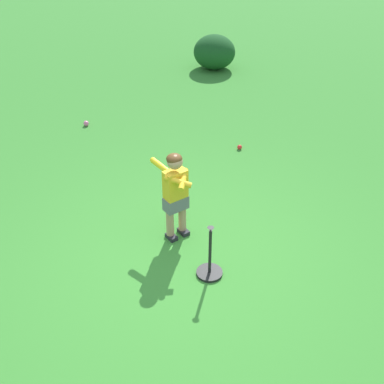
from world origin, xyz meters
TOP-DOWN VIEW (x-y plane):
  - ground_plane at (0.00, 0.00)m, footprint 40.00×40.00m
  - child_batter at (-0.41, 0.25)m, footprint 0.63×0.31m
  - play_ball_center_lawn at (-3.50, 1.61)m, footprint 0.09×0.09m
  - play_ball_midfield at (-0.96, 2.49)m, footprint 0.07×0.07m
  - batting_tee at (0.29, -0.05)m, footprint 0.28×0.28m
  - shrub_left_background at (-3.48, 5.36)m, footprint 0.92×0.90m

SIDE VIEW (x-z plane):
  - ground_plane at x=0.00m, z-range 0.00..0.00m
  - play_ball_midfield at x=-0.96m, z-range 0.00..0.07m
  - play_ball_center_lawn at x=-3.50m, z-range 0.00..0.09m
  - batting_tee at x=0.29m, z-range -0.21..0.41m
  - shrub_left_background at x=-3.48m, z-range 0.00..0.74m
  - child_batter at x=-0.41m, z-range 0.11..1.19m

